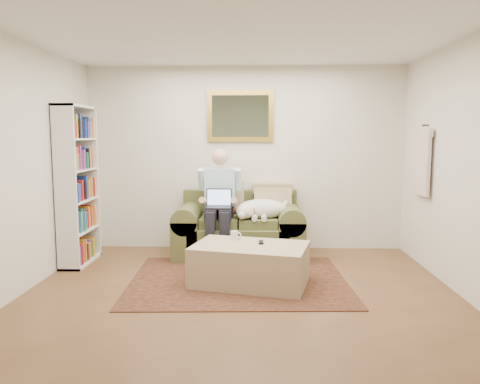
# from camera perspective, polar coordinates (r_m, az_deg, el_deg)

# --- Properties ---
(room_shell) EXTENTS (4.51, 5.00, 2.61)m
(room_shell) POSITION_cam_1_polar(r_m,az_deg,el_deg) (4.56, -0.04, 2.80)
(room_shell) COLOR brown
(room_shell) RESTS_ON ground
(rug) EXTENTS (2.49, 2.03, 0.01)m
(rug) POSITION_cam_1_polar(r_m,az_deg,el_deg) (5.37, -0.17, -10.67)
(rug) COLOR black
(rug) RESTS_ON room_shell
(sofa) EXTENTS (1.72, 0.88, 1.03)m
(sofa) POSITION_cam_1_polar(r_m,az_deg,el_deg) (6.37, -0.10, -5.15)
(sofa) COLOR #4F512B
(sofa) RESTS_ON room_shell
(seated_man) EXTENTS (0.57, 0.81, 1.45)m
(seated_man) POSITION_cam_1_polar(r_m,az_deg,el_deg) (6.15, -2.56, -1.54)
(seated_man) COLOR #8CCCD8
(seated_man) RESTS_ON sofa
(laptop) EXTENTS (0.33, 0.27, 0.24)m
(laptop) POSITION_cam_1_polar(r_m,az_deg,el_deg) (6.08, -2.62, -1.30)
(laptop) COLOR black
(laptop) RESTS_ON seated_man
(sleeping_dog) EXTENTS (0.71, 0.45, 0.26)m
(sleeping_dog) POSITION_cam_1_polar(r_m,az_deg,el_deg) (6.21, 2.72, -2.07)
(sleeping_dog) COLOR white
(sleeping_dog) RESTS_ON sofa
(ottoman) EXTENTS (1.36, 1.03, 0.44)m
(ottoman) POSITION_cam_1_polar(r_m,az_deg,el_deg) (5.19, 1.24, -8.83)
(ottoman) COLOR #D0AF8B
(ottoman) RESTS_ON room_shell
(coffee_mug) EXTENTS (0.08, 0.08, 0.10)m
(coffee_mug) POSITION_cam_1_polar(r_m,az_deg,el_deg) (5.37, -0.70, -5.30)
(coffee_mug) COLOR white
(coffee_mug) RESTS_ON ottoman
(tv_remote) EXTENTS (0.05, 0.15, 0.02)m
(tv_remote) POSITION_cam_1_polar(r_m,az_deg,el_deg) (5.21, 2.58, -6.13)
(tv_remote) COLOR black
(tv_remote) RESTS_ON ottoman
(bookshelf) EXTENTS (0.28, 0.80, 2.00)m
(bookshelf) POSITION_cam_1_polar(r_m,az_deg,el_deg) (6.25, -19.22, 0.76)
(bookshelf) COLOR white
(bookshelf) RESTS_ON room_shell
(wall_mirror) EXTENTS (0.94, 0.04, 0.72)m
(wall_mirror) POSITION_cam_1_polar(r_m,az_deg,el_deg) (6.68, 0.04, 9.24)
(wall_mirror) COLOR gold
(wall_mirror) RESTS_ON room_shell
(hanging_shirt) EXTENTS (0.06, 0.52, 0.90)m
(hanging_shirt) POSITION_cam_1_polar(r_m,az_deg,el_deg) (6.15, 21.32, 3.85)
(hanging_shirt) COLOR beige
(hanging_shirt) RESTS_ON room_shell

